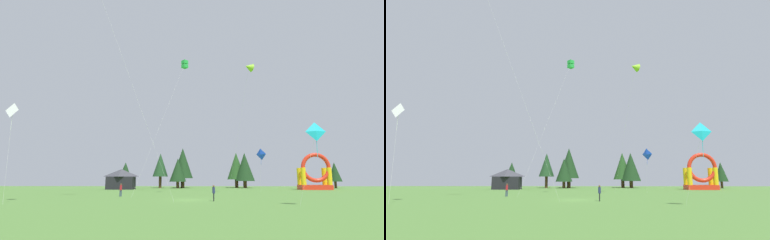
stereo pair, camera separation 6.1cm
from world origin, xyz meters
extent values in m
plane|color=#548438|center=(0.00, 0.00, 0.00)|extent=(120.00, 120.00, 0.00)
cone|color=#8CD826|center=(8.97, 11.23, 19.77)|extent=(1.78, 1.74, 1.49)
cylinder|color=silver|center=(7.51, 14.79, 9.89)|extent=(2.95, 7.13, 19.78)
pyramid|color=blue|center=(11.33, 16.70, 6.22)|extent=(1.28, 1.31, 1.40)
cylinder|color=blue|center=(11.41, 16.77, 5.42)|extent=(0.04, 0.04, 1.64)
cylinder|color=silver|center=(11.43, 17.66, 3.12)|extent=(0.06, 1.79, 6.24)
pyramid|color=#19B7CC|center=(11.37, -8.87, 6.42)|extent=(1.28, 0.52, 1.27)
cylinder|color=#19B7CC|center=(11.37, -8.78, 5.30)|extent=(0.04, 0.04, 2.20)
cylinder|color=silver|center=(10.70, -8.05, 3.20)|extent=(1.36, 1.47, 6.40)
pyramid|color=white|center=(-18.33, -4.86, 9.23)|extent=(1.27, 0.73, 1.20)
cylinder|color=white|center=(-18.35, -4.95, 8.28)|extent=(0.04, 0.04, 1.95)
cylinder|color=silver|center=(-17.92, -5.64, 4.63)|extent=(0.87, 1.40, 9.26)
cube|color=green|center=(-1.13, 9.61, 19.40)|extent=(1.10, 1.10, 0.53)
cube|color=green|center=(-1.13, 9.61, 20.04)|extent=(1.10, 1.10, 0.53)
cylinder|color=silver|center=(-4.32, 6.67, 9.86)|extent=(6.39, 5.90, 19.73)
cylinder|color=silver|center=(-6.60, -3.79, 13.52)|extent=(10.12, 1.36, 27.05)
cylinder|color=navy|center=(-9.61, 6.52, 0.41)|extent=(0.16, 0.16, 0.83)
cylinder|color=navy|center=(-9.47, 6.60, 0.41)|extent=(0.16, 0.16, 0.83)
cylinder|color=#B21E26|center=(-9.54, 6.56, 1.15)|extent=(0.40, 0.40, 0.65)
sphere|color=brown|center=(-9.54, 6.56, 1.59)|extent=(0.22, 0.22, 0.22)
cylinder|color=black|center=(2.60, -1.81, 0.41)|extent=(0.12, 0.12, 0.82)
cylinder|color=black|center=(2.60, -1.97, 0.41)|extent=(0.12, 0.12, 0.82)
cylinder|color=navy|center=(2.60, -1.89, 1.14)|extent=(0.29, 0.29, 0.65)
sphere|color=brown|center=(2.60, -1.89, 1.57)|extent=(0.22, 0.22, 0.22)
cube|color=red|center=(25.47, 31.95, 0.49)|extent=(6.39, 3.69, 0.99)
cylinder|color=yellow|center=(22.79, 30.62, 2.78)|extent=(1.03, 1.03, 3.59)
cylinder|color=yellow|center=(28.15, 30.62, 2.78)|extent=(1.03, 1.03, 3.59)
cylinder|color=yellow|center=(22.79, 33.28, 2.78)|extent=(1.03, 1.03, 3.59)
cylinder|color=yellow|center=(28.15, 33.28, 2.78)|extent=(1.03, 1.03, 3.59)
torus|color=red|center=(25.47, 30.62, 4.58)|extent=(6.18, 0.83, 6.18)
cube|color=black|center=(-16.07, 32.79, 1.37)|extent=(5.73, 3.83, 2.73)
pyramid|color=#3F3F47|center=(-16.07, 32.79, 3.54)|extent=(5.73, 3.83, 1.61)
cylinder|color=#4C331E|center=(-17.01, 40.53, 0.76)|extent=(0.66, 0.66, 1.52)
cone|color=#193819|center=(-17.01, 40.53, 3.86)|extent=(3.65, 3.65, 4.68)
cylinder|color=#4C331E|center=(-8.67, 42.11, 1.39)|extent=(0.68, 0.68, 2.78)
cone|color=#1E4221|center=(-8.67, 42.11, 5.64)|extent=(3.80, 3.80, 5.72)
cylinder|color=#4C331E|center=(-4.25, 41.00, 0.78)|extent=(0.74, 0.74, 1.55)
cone|color=#193819|center=(-4.25, 41.00, 4.36)|extent=(4.10, 4.10, 5.62)
cylinder|color=#4C331E|center=(-3.16, 43.01, 1.18)|extent=(0.91, 0.91, 2.37)
cone|color=#193819|center=(-3.16, 43.01, 6.12)|extent=(5.07, 5.07, 7.51)
cylinder|color=#4C331E|center=(10.46, 44.89, 1.03)|extent=(0.84, 0.84, 2.06)
cone|color=#234C1E|center=(10.46, 44.89, 5.45)|extent=(4.68, 4.68, 6.78)
cylinder|color=#4C331E|center=(12.35, 43.16, 0.85)|extent=(0.88, 0.88, 1.69)
cone|color=#193819|center=(12.35, 43.16, 5.18)|extent=(4.88, 4.88, 6.97)
cylinder|color=#4C331E|center=(33.95, 41.67, 0.80)|extent=(0.57, 0.57, 1.60)
cone|color=#193819|center=(33.95, 41.67, 3.89)|extent=(3.18, 3.18, 4.60)
camera|label=1|loc=(1.12, -36.36, 2.44)|focal=29.32mm
camera|label=2|loc=(1.18, -36.36, 2.44)|focal=29.32mm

